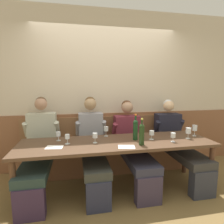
% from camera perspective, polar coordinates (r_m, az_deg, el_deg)
% --- Properties ---
extents(ground_plane, '(6.80, 6.80, 0.02)m').
position_cam_1_polar(ground_plane, '(2.80, 2.31, -24.42)').
color(ground_plane, brown).
rests_on(ground_plane, ground).
extents(room_wall_back, '(6.80, 0.08, 2.80)m').
position_cam_1_polar(room_wall_back, '(3.43, -1.81, 6.54)').
color(room_wall_back, beige).
rests_on(room_wall_back, ground).
extents(wood_wainscot_panel, '(6.80, 0.03, 0.99)m').
position_cam_1_polar(wood_wainscot_panel, '(3.52, -1.59, -8.35)').
color(wood_wainscot_panel, brown).
rests_on(wood_wainscot_panel, ground).
extents(wall_bench, '(2.97, 0.42, 0.94)m').
position_cam_1_polar(wall_bench, '(3.39, -0.98, -12.83)').
color(wall_bench, brown).
rests_on(wall_bench, ground).
extents(dining_table, '(2.67, 0.77, 0.72)m').
position_cam_1_polar(dining_table, '(2.66, 1.55, -10.37)').
color(dining_table, '#503726').
rests_on(dining_table, ground).
extents(person_left_seat, '(0.54, 1.21, 1.32)m').
position_cam_1_polar(person_left_seat, '(2.96, -21.23, -9.47)').
color(person_left_seat, '#34243D').
rests_on(person_left_seat, ground).
extents(person_center_left_seat, '(0.50, 1.22, 1.31)m').
position_cam_1_polar(person_center_left_seat, '(2.93, -5.96, -8.87)').
color(person_center_left_seat, '#26293E').
rests_on(person_center_left_seat, ground).
extents(person_center_right_seat, '(0.54, 1.21, 1.24)m').
position_cam_1_polar(person_center_right_seat, '(3.04, 6.18, -9.02)').
color(person_center_right_seat, '#362D41').
rests_on(person_center_right_seat, ground).
extents(person_right_seat, '(0.54, 1.21, 1.24)m').
position_cam_1_polar(person_right_seat, '(3.34, 19.11, -7.93)').
color(person_right_seat, '#2D2F3A').
rests_on(person_right_seat, ground).
extents(wine_bottle_green_tall, '(0.07, 0.07, 0.35)m').
position_cam_1_polar(wine_bottle_green_tall, '(2.49, 9.00, -6.44)').
color(wine_bottle_green_tall, '#203617').
rests_on(wine_bottle_green_tall, dining_table).
extents(wine_bottle_amber_mid, '(0.07, 0.07, 0.37)m').
position_cam_1_polar(wine_bottle_amber_mid, '(2.70, 7.13, -5.09)').
color(wine_bottle_amber_mid, '#163A1A').
rests_on(wine_bottle_amber_mid, dining_table).
extents(wine_glass_near_bucket, '(0.07, 0.07, 0.16)m').
position_cam_1_polar(wine_glass_near_bucket, '(2.96, 22.18, -5.42)').
color(wine_glass_near_bucket, silver).
rests_on(wine_glass_near_bucket, dining_table).
extents(wine_glass_mid_right, '(0.07, 0.07, 0.14)m').
position_cam_1_polar(wine_glass_mid_right, '(2.56, -5.19, -7.26)').
color(wine_glass_mid_right, silver).
rests_on(wine_glass_mid_right, dining_table).
extents(wine_glass_right_end, '(0.06, 0.06, 0.13)m').
position_cam_1_polar(wine_glass_right_end, '(2.76, -15.99, -6.60)').
color(wine_glass_right_end, silver).
rests_on(wine_glass_right_end, dining_table).
extents(wine_glass_by_bottle, '(0.07, 0.07, 0.13)m').
position_cam_1_polar(wine_glass_by_bottle, '(2.77, 11.95, -6.37)').
color(wine_glass_by_bottle, silver).
rests_on(wine_glass_by_bottle, dining_table).
extents(wine_glass_center_front, '(0.07, 0.07, 0.15)m').
position_cam_1_polar(wine_glass_center_front, '(2.87, -1.83, -5.23)').
color(wine_glass_center_front, silver).
rests_on(wine_glass_center_front, dining_table).
extents(wine_glass_center_rear, '(0.07, 0.07, 0.13)m').
position_cam_1_polar(wine_glass_center_rear, '(2.58, -13.42, -7.49)').
color(wine_glass_center_rear, silver).
rests_on(wine_glass_center_rear, dining_table).
extents(wine_glass_left_end, '(0.06, 0.06, 0.13)m').
position_cam_1_polar(wine_glass_left_end, '(2.73, 18.05, -6.80)').
color(wine_glass_left_end, silver).
rests_on(wine_glass_left_end, dining_table).
extents(wine_glass_mid_left, '(0.07, 0.07, 0.17)m').
position_cam_1_polar(wine_glass_mid_left, '(3.15, 23.85, -4.51)').
color(wine_glass_mid_left, silver).
rests_on(wine_glass_mid_left, dining_table).
extents(tasting_sheet_left_guest, '(0.24, 0.19, 0.00)m').
position_cam_1_polar(tasting_sheet_left_guest, '(2.42, 4.43, -10.51)').
color(tasting_sheet_left_guest, white).
rests_on(tasting_sheet_left_guest, dining_table).
extents(tasting_sheet_right_guest, '(0.23, 0.18, 0.00)m').
position_cam_1_polar(tasting_sheet_right_guest, '(2.51, -17.10, -10.17)').
color(tasting_sheet_right_guest, white).
rests_on(tasting_sheet_right_guest, dining_table).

